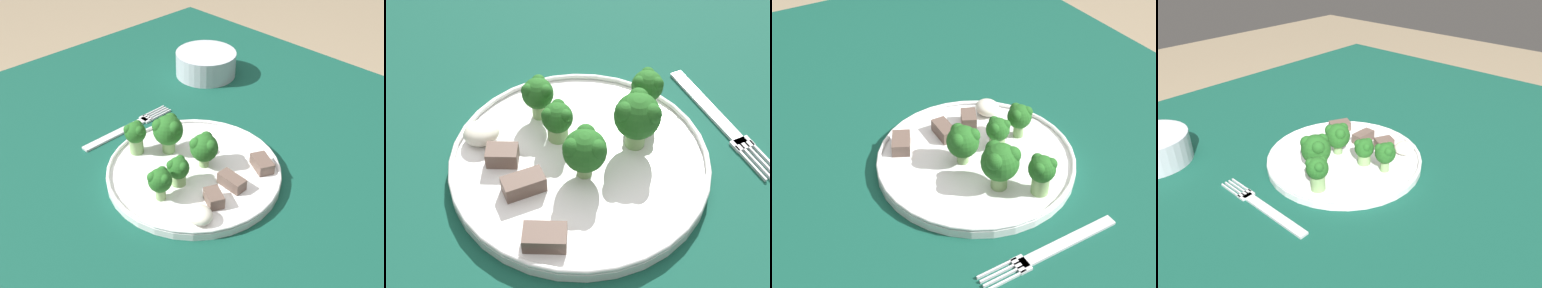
# 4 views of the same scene
# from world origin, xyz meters

# --- Properties ---
(table) EXTENTS (1.24, 1.02, 0.77)m
(table) POSITION_xyz_m (0.00, 0.00, 0.67)
(table) COLOR #114738
(table) RESTS_ON ground_plane
(dinner_plate) EXTENTS (0.28, 0.28, 0.02)m
(dinner_plate) POSITION_xyz_m (-0.05, -0.04, 0.78)
(dinner_plate) COLOR white
(dinner_plate) RESTS_ON table
(fork) EXTENTS (0.02, 0.20, 0.00)m
(fork) POSITION_xyz_m (-0.23, -0.03, 0.78)
(fork) COLOR silver
(fork) RESTS_ON table
(cream_bowl) EXTENTS (0.13, 0.13, 0.05)m
(cream_bowl) POSITION_xyz_m (-0.28, 0.23, 0.80)
(cream_bowl) COLOR #B7BCC6
(cream_bowl) RESTS_ON table
(broccoli_floret_near_rim_left) EXTENTS (0.04, 0.04, 0.05)m
(broccoli_floret_near_rim_left) POSITION_xyz_m (-0.03, -0.12, 0.82)
(broccoli_floret_near_rim_left) COLOR #7FA866
(broccoli_floret_near_rim_left) RESTS_ON dinner_plate
(broccoli_floret_center_left) EXTENTS (0.05, 0.05, 0.07)m
(broccoli_floret_center_left) POSITION_xyz_m (-0.11, -0.03, 0.83)
(broccoli_floret_center_left) COLOR #7FA866
(broccoli_floret_center_left) RESTS_ON dinner_plate
(broccoli_floret_back_left) EXTENTS (0.05, 0.05, 0.06)m
(broccoli_floret_back_left) POSITION_xyz_m (-0.04, -0.02, 0.82)
(broccoli_floret_back_left) COLOR #7FA866
(broccoli_floret_back_left) RESTS_ON dinner_plate
(broccoli_floret_front_left) EXTENTS (0.04, 0.03, 0.05)m
(broccoli_floret_front_left) POSITION_xyz_m (-0.04, -0.08, 0.82)
(broccoli_floret_front_left) COLOR #7FA866
(broccoli_floret_front_left) RESTS_ON dinner_plate
(broccoli_floret_center_back) EXTENTS (0.04, 0.04, 0.06)m
(broccoli_floret_center_back) POSITION_xyz_m (-0.15, -0.07, 0.82)
(broccoli_floret_center_back) COLOR #7FA866
(broccoli_floret_center_back) RESTS_ON dinner_plate
(meat_slice_front_slice) EXTENTS (0.04, 0.04, 0.02)m
(meat_slice_front_slice) POSITION_xyz_m (0.03, -0.07, 0.80)
(meat_slice_front_slice) COLOR brown
(meat_slice_front_slice) RESTS_ON dinner_plate
(meat_slice_middle_slice) EXTENTS (0.04, 0.02, 0.02)m
(meat_slice_middle_slice) POSITION_xyz_m (0.02, -0.02, 0.80)
(meat_slice_middle_slice) COLOR brown
(meat_slice_middle_slice) RESTS_ON dinner_plate
(meat_slice_rear_slice) EXTENTS (0.05, 0.04, 0.02)m
(meat_slice_rear_slice) POSITION_xyz_m (0.03, 0.04, 0.80)
(meat_slice_rear_slice) COLOR brown
(meat_slice_rear_slice) RESTS_ON dinner_plate
(sauce_dollop) EXTENTS (0.04, 0.04, 0.02)m
(sauce_dollop) POSITION_xyz_m (0.04, -0.11, 0.80)
(sauce_dollop) COLOR silver
(sauce_dollop) RESTS_ON dinner_plate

